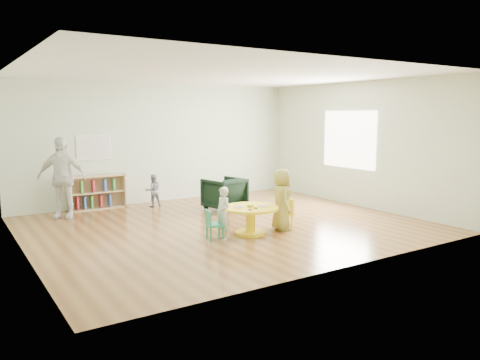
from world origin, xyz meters
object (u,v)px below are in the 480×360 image
(kid_chair_left, at_px, (213,224))
(child_left, at_px, (223,213))
(armchair, at_px, (224,194))
(bookshelf, at_px, (97,192))
(kid_chair_right, at_px, (286,213))
(adult_caretaker, at_px, (62,178))
(child_right, at_px, (281,199))
(activity_table, at_px, (251,215))
(toddler, at_px, (153,191))

(kid_chair_left, xyz_separation_m, child_left, (0.16, -0.07, 0.17))
(armchair, bearing_deg, bookshelf, -46.66)
(kid_chair_right, distance_m, armchair, 2.07)
(bookshelf, relative_size, child_left, 1.35)
(kid_chair_left, height_order, adult_caretaker, adult_caretaker)
(kid_chair_right, bearing_deg, kid_chair_left, 111.31)
(child_right, bearing_deg, kid_chair_left, 107.08)
(bookshelf, bearing_deg, child_left, -74.35)
(kid_chair_right, height_order, adult_caretaker, adult_caretaker)
(activity_table, xyz_separation_m, toddler, (-0.49, 3.20, 0.04))
(armchair, bearing_deg, activity_table, 59.64)
(activity_table, relative_size, armchair, 1.24)
(armchair, distance_m, child_left, 2.45)
(armchair, relative_size, child_left, 0.88)
(toddler, xyz_separation_m, adult_caretaker, (-1.96, -0.07, 0.45))
(child_right, bearing_deg, armchair, 18.38)
(activity_table, relative_size, toddler, 1.31)
(kid_chair_right, xyz_separation_m, armchair, (-0.07, 2.07, 0.06))
(toddler, bearing_deg, adult_caretaker, 8.82)
(kid_chair_left, relative_size, armchair, 0.65)
(child_right, xyz_separation_m, adult_caretaker, (-3.09, 3.18, 0.26))
(kid_chair_left, height_order, child_right, child_right)
(kid_chair_right, xyz_separation_m, child_right, (-0.13, -0.02, 0.26))
(toddler, bearing_deg, activity_table, 105.53)
(kid_chair_right, bearing_deg, bookshelf, 55.94)
(toddler, bearing_deg, armchair, 142.38)
(armchair, distance_m, adult_caretaker, 3.36)
(armchair, bearing_deg, child_right, 76.76)
(kid_chair_right, height_order, child_right, child_right)
(kid_chair_right, bearing_deg, toddler, 44.21)
(bookshelf, height_order, child_right, child_right)
(adult_caretaker, bearing_deg, child_left, -30.05)
(kid_chair_left, bearing_deg, armchair, 155.88)
(child_left, bearing_deg, kid_chair_right, 90.21)
(armchair, relative_size, toddler, 1.05)
(bookshelf, relative_size, child_right, 1.08)
(activity_table, bearing_deg, bookshelf, 113.98)
(kid_chair_left, bearing_deg, child_right, 98.41)
(child_right, distance_m, toddler, 3.44)
(kid_chair_right, relative_size, adult_caretaker, 0.34)
(child_left, bearing_deg, kid_chair_left, -115.27)
(activity_table, distance_m, bookshelf, 4.01)
(child_left, distance_m, toddler, 3.25)
(activity_table, xyz_separation_m, kid_chair_left, (-0.75, 0.02, -0.06))
(armchair, height_order, toddler, toddler)
(bookshelf, bearing_deg, toddler, -22.05)
(kid_chair_right, xyz_separation_m, child_left, (-1.35, -0.03, 0.15))
(child_left, bearing_deg, toddler, 177.33)
(bookshelf, distance_m, adult_caretaker, 1.08)
(kid_chair_left, bearing_deg, toddler, -173.37)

